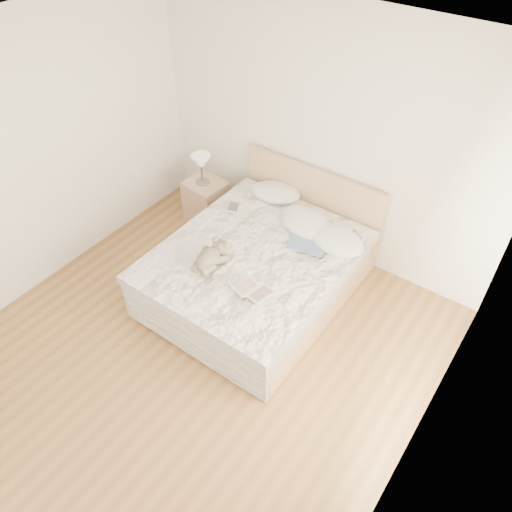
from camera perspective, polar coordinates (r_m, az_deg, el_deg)
name	(u,v)px	position (r m, az deg, el deg)	size (l,w,h in m)	color
floor	(185,364)	(4.81, -8.07, -12.14)	(4.00, 4.50, 0.00)	brown
ceiling	(140,84)	(3.06, -13.15, 18.60)	(4.00, 4.50, 0.00)	white
wall_back	(321,137)	(5.27, 7.40, 13.37)	(4.00, 0.02, 2.70)	white
wall_left	(9,172)	(5.19, -26.36, 8.60)	(0.02, 4.50, 2.70)	white
wall_right	(422,396)	(3.14, 18.47, -14.98)	(0.02, 4.50, 2.70)	white
window	(443,351)	(3.25, 20.63, -10.08)	(0.02, 1.30, 1.10)	white
bed	(260,269)	(5.16, 0.43, -1.46)	(1.72, 2.14, 1.00)	tan
nightstand	(206,202)	(6.12, -5.69, 6.16)	(0.45, 0.40, 0.56)	#A18165
table_lamp	(201,163)	(5.82, -6.28, 10.48)	(0.30, 0.30, 0.37)	#534E48
pillow_left	(276,192)	(5.63, 2.33, 7.29)	(0.56, 0.39, 0.17)	white
pillow_middle	(306,222)	(5.22, 5.78, 3.83)	(0.63, 0.44, 0.19)	white
pillow_right	(336,240)	(5.05, 9.16, 1.86)	(0.60, 0.42, 0.18)	white
blouse	(313,236)	(5.08, 6.51, 2.30)	(0.57, 0.61, 0.02)	#37496F
photo_book	(238,210)	(5.38, -2.03, 5.27)	(0.28, 0.19, 0.02)	silver
childrens_book	(253,291)	(4.49, -0.29, -4.00)	(0.33, 0.22, 0.02)	#F9EDCA
teddy_bear	(208,264)	(4.73, -5.47, -0.95)	(0.27, 0.38, 0.20)	#695E4E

